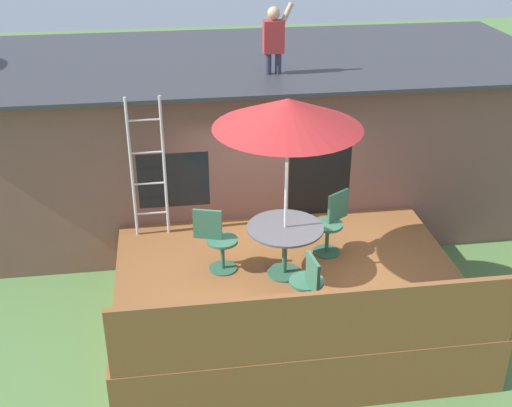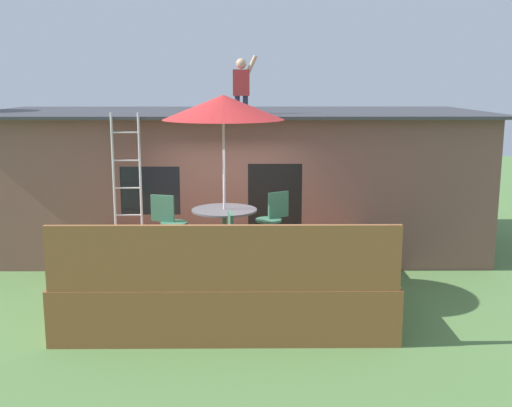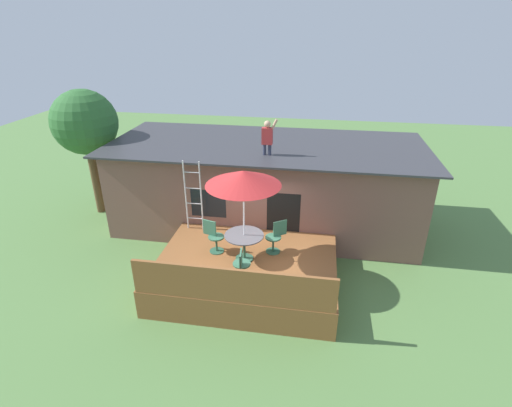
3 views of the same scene
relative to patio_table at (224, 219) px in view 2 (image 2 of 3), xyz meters
The scene contains 11 objects.
ground_plane 1.39m from the patio_table, 57.70° to the left, with size 40.00×40.00×0.00m, color #567F42.
house 3.70m from the patio_table, 89.05° to the left, with size 10.50×4.50×2.93m.
deck 0.99m from the patio_table, 57.70° to the left, with size 4.79×3.87×0.80m, color brown.
deck_railing 1.79m from the patio_table, 88.04° to the right, with size 4.69×0.08×0.90m, color brown.
patio_table is the anchor object (origin of this frame).
patio_umbrella 1.76m from the patio_table, behind, with size 1.90×1.90×2.54m.
step_ladder 2.35m from the patio_table, 141.89° to the left, with size 0.52×0.04×2.20m.
person_figure 3.34m from the patio_table, 84.33° to the left, with size 0.47×0.20×1.11m.
patio_chair_left 0.95m from the patio_table, 163.61° to the left, with size 0.61×0.44×0.92m.
patio_chair_right 0.94m from the patio_table, 33.56° to the left, with size 0.56×0.46×0.92m.
patio_chair_near 1.00m from the patio_table, 83.07° to the right, with size 0.44×0.62×0.92m.
Camera 2 is at (0.36, -9.87, 3.55)m, focal length 44.05 mm.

